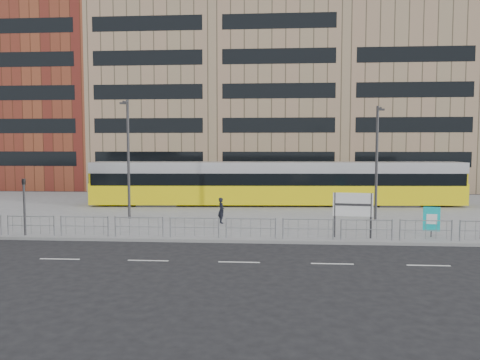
# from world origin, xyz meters

# --- Properties ---
(ground) EXTENTS (120.00, 120.00, 0.00)m
(ground) POSITION_xyz_m (0.00, 0.00, 0.00)
(ground) COLOR black
(ground) RESTS_ON ground
(plaza) EXTENTS (64.00, 24.00, 0.15)m
(plaza) POSITION_xyz_m (0.00, 12.00, 0.07)
(plaza) COLOR slate
(plaza) RESTS_ON ground
(kerb) EXTENTS (64.00, 0.25, 0.17)m
(kerb) POSITION_xyz_m (0.00, 0.05, 0.07)
(kerb) COLOR gray
(kerb) RESTS_ON ground
(building_row) EXTENTS (70.40, 18.40, 31.20)m
(building_row) POSITION_xyz_m (1.55, 34.27, 12.91)
(building_row) COLOR brown
(building_row) RESTS_ON ground
(pedestrian_barrier) EXTENTS (32.07, 0.07, 1.10)m
(pedestrian_barrier) POSITION_xyz_m (2.00, 0.50, 0.98)
(pedestrian_barrier) COLOR gray
(pedestrian_barrier) RESTS_ON plaza
(road_markings) EXTENTS (62.00, 0.12, 0.01)m
(road_markings) POSITION_xyz_m (1.00, -4.00, 0.01)
(road_markings) COLOR white
(road_markings) RESTS_ON ground
(tram) EXTENTS (30.23, 4.63, 3.55)m
(tram) POSITION_xyz_m (3.76, 14.41, 1.93)
(tram) COLOR yellow
(tram) RESTS_ON plaza
(station_sign) EXTENTS (2.08, 0.33, 2.39)m
(station_sign) POSITION_xyz_m (7.69, 1.09, 1.81)
(station_sign) COLOR #2D2D30
(station_sign) RESTS_ON plaza
(ad_panel) EXTENTS (0.87, 0.17, 1.62)m
(ad_panel) POSITION_xyz_m (11.93, 1.57, 1.10)
(ad_panel) COLOR #2D2D30
(ad_panel) RESTS_ON plaza
(pedestrian) EXTENTS (0.58, 0.70, 1.63)m
(pedestrian) POSITION_xyz_m (0.22, 5.20, 0.96)
(pedestrian) COLOR black
(pedestrian) RESTS_ON plaza
(traffic_light_west) EXTENTS (0.17, 0.20, 3.10)m
(traffic_light_west) POSITION_xyz_m (-10.04, 0.50, 2.12)
(traffic_light_west) COLOR #2D2D30
(traffic_light_west) RESTS_ON plaza
(lamp_post_west) EXTENTS (0.45, 1.04, 7.91)m
(lamp_post_west) POSITION_xyz_m (-6.20, 6.74, 4.48)
(lamp_post_west) COLOR #2D2D30
(lamp_post_west) RESTS_ON plaza
(lamp_post_east) EXTENTS (0.45, 1.04, 7.45)m
(lamp_post_east) POSITION_xyz_m (10.21, 7.17, 4.25)
(lamp_post_east) COLOR #2D2D30
(lamp_post_east) RESTS_ON plaza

